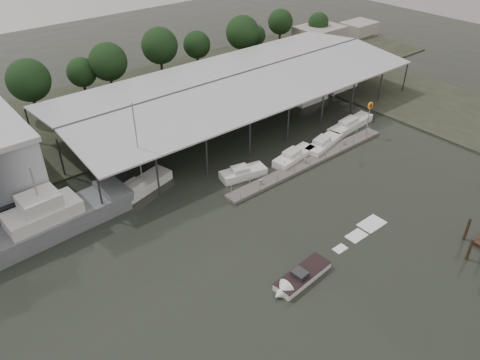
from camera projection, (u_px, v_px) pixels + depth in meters
ground at (281, 248)px, 49.15m from camera, size 200.00×200.00×0.00m
land_strip_far at (102, 114)px, 76.10m from camera, size 140.00×30.00×0.30m
land_strip_east at (432, 104)px, 79.46m from camera, size 20.00×60.00×0.30m
covered_boat_shed at (237, 79)px, 72.82m from camera, size 58.24×24.00×6.96m
floating_dock at (310, 162)px, 63.45m from camera, size 28.00×2.00×1.40m
shell_fuel_sign at (369, 112)px, 67.78m from camera, size 1.10×0.18×5.55m
distant_commercial_buildings at (332, 33)px, 108.28m from camera, size 22.00×8.00×4.00m
grey_trawler at (55, 218)px, 50.85m from camera, size 17.16×5.38×8.84m
white_sailboat at (140, 187)px, 57.53m from camera, size 9.16×4.77×11.82m
speedboat_underway at (299, 279)px, 44.91m from camera, size 18.10×3.49×2.00m
moored_cruiser_0 at (243, 173)px, 60.32m from camera, size 6.33×3.47×1.70m
moored_cruiser_1 at (294, 156)px, 63.84m from camera, size 7.36×3.24×1.70m
moored_cruiser_2 at (323, 144)px, 66.73m from camera, size 7.57×3.76×1.70m
moored_cruiser_3 at (350, 124)px, 71.86m from camera, size 9.48×3.09×1.70m
horizon_tree_line at (177, 47)px, 86.40m from camera, size 69.67×10.12×9.95m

